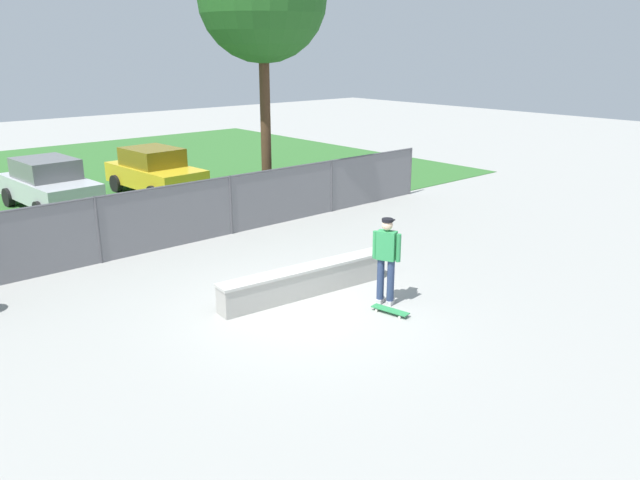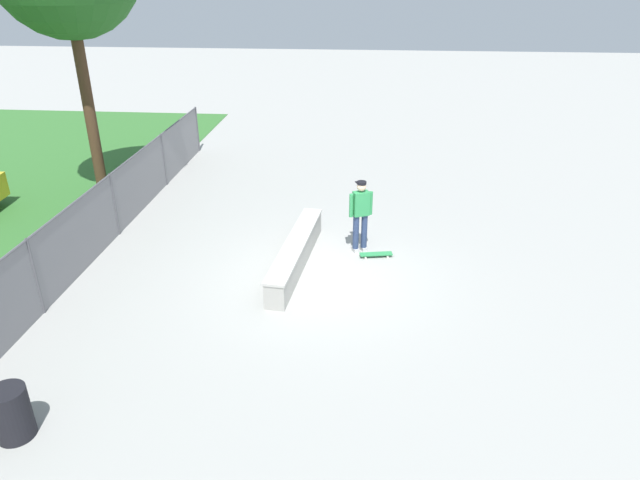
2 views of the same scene
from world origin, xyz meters
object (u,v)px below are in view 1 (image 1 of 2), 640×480
object	(u,v)px
concrete_ledge	(306,280)
skateboard	(390,310)
car_yellow	(155,171)
car_silver	(49,184)
skateboarder	(386,257)

from	to	relation	value
concrete_ledge	skateboard	distance (m)	2.00
concrete_ledge	car_yellow	world-z (taller)	car_yellow
skateboard	car_silver	distance (m)	13.38
concrete_ledge	skateboard	bearing A→B (deg)	-72.22
concrete_ledge	skateboard	size ratio (longest dim) A/B	5.03
car_yellow	skateboarder	bearing A→B (deg)	-95.49
skateboarder	car_yellow	size ratio (longest dim) A/B	0.43
concrete_ledge	skateboarder	size ratio (longest dim) A/B	2.25
skateboarder	skateboard	bearing A→B (deg)	-124.69
skateboard	car_silver	bearing A→B (deg)	99.30
skateboard	car_silver	world-z (taller)	car_silver
skateboarder	skateboard	xyz separation A→B (m)	(-0.29, -0.41, -0.96)
concrete_ledge	skateboarder	world-z (taller)	skateboarder
skateboard	car_silver	size ratio (longest dim) A/B	0.19
car_yellow	car_silver	bearing A→B (deg)	176.20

